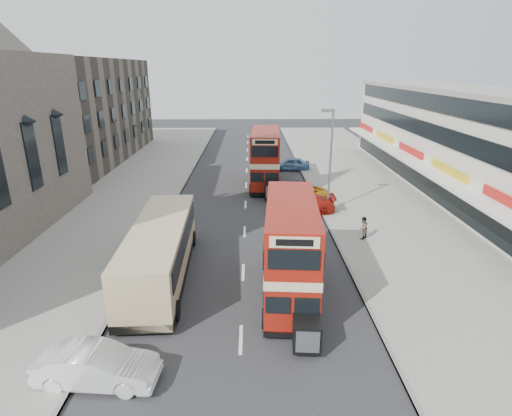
% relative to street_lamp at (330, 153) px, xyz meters
% --- Properties ---
extents(ground, '(160.00, 160.00, 0.00)m').
position_rel_street_lamp_xyz_m(ground, '(-6.52, -18.00, -4.78)').
color(ground, '#28282B').
rests_on(ground, ground).
extents(road_surface, '(12.00, 90.00, 0.01)m').
position_rel_street_lamp_xyz_m(road_surface, '(-6.52, 2.00, -4.78)').
color(road_surface, '#28282B').
rests_on(road_surface, ground).
extents(pavement_right, '(12.00, 90.00, 0.15)m').
position_rel_street_lamp_xyz_m(pavement_right, '(5.48, 2.00, -4.71)').
color(pavement_right, gray).
rests_on(pavement_right, ground).
extents(pavement_left, '(12.00, 90.00, 0.15)m').
position_rel_street_lamp_xyz_m(pavement_left, '(-18.52, 2.00, -4.71)').
color(pavement_left, gray).
rests_on(pavement_left, ground).
extents(kerb_left, '(0.20, 90.00, 0.16)m').
position_rel_street_lamp_xyz_m(kerb_left, '(-12.62, 2.00, -4.71)').
color(kerb_left, gray).
rests_on(kerb_left, ground).
extents(kerb_right, '(0.20, 90.00, 0.16)m').
position_rel_street_lamp_xyz_m(kerb_right, '(-0.42, 2.00, -4.71)').
color(kerb_right, gray).
rests_on(kerb_right, ground).
extents(brick_terrace, '(14.00, 28.00, 12.00)m').
position_rel_street_lamp_xyz_m(brick_terrace, '(-28.52, 20.00, 1.22)').
color(brick_terrace, '#66594C').
rests_on(brick_terrace, ground).
extents(commercial_row, '(9.90, 46.20, 9.30)m').
position_rel_street_lamp_xyz_m(commercial_row, '(13.42, 4.00, -0.09)').
color(commercial_row, beige).
rests_on(commercial_row, ground).
extents(street_lamp, '(1.00, 0.20, 8.12)m').
position_rel_street_lamp_xyz_m(street_lamp, '(0.00, 0.00, 0.00)').
color(street_lamp, slate).
rests_on(street_lamp, ground).
extents(bus_main, '(2.91, 8.84, 4.79)m').
position_rel_street_lamp_xyz_m(bus_main, '(-4.12, -12.49, -2.26)').
color(bus_main, black).
rests_on(bus_main, ground).
extents(bus_second, '(3.02, 9.57, 5.21)m').
position_rel_street_lamp_xyz_m(bus_second, '(-4.64, 7.69, -2.04)').
color(bus_second, black).
rests_on(bus_second, ground).
extents(coach, '(3.21, 10.94, 2.87)m').
position_rel_street_lamp_xyz_m(coach, '(-10.99, -10.48, -3.09)').
color(coach, black).
rests_on(coach, ground).
extents(car_left_front, '(4.53, 1.91, 1.46)m').
position_rel_street_lamp_xyz_m(car_left_front, '(-11.69, -18.41, -4.06)').
color(car_left_front, white).
rests_on(car_left_front, ground).
extents(car_right_a, '(5.25, 2.30, 1.50)m').
position_rel_street_lamp_xyz_m(car_right_a, '(-2.00, -0.09, -4.03)').
color(car_right_a, '#A31910').
rests_on(car_right_a, ground).
extents(car_right_b, '(4.97, 2.67, 1.33)m').
position_rel_street_lamp_xyz_m(car_right_b, '(-1.75, 2.80, -4.12)').
color(car_right_b, '#C07A13').
rests_on(car_right_b, ground).
extents(car_right_c, '(4.34, 1.93, 1.45)m').
position_rel_street_lamp_xyz_m(car_right_c, '(-1.57, 14.11, -4.06)').
color(car_right_c, '#5B85B6').
rests_on(car_right_c, ground).
extents(pedestrian_near, '(0.68, 0.68, 1.55)m').
position_rel_street_lamp_xyz_m(pedestrian_near, '(1.39, -5.64, -3.86)').
color(pedestrian_near, gray).
rests_on(pedestrian_near, pavement_right).
extents(cyclist, '(0.75, 1.72, 2.30)m').
position_rel_street_lamp_xyz_m(cyclist, '(-2.20, 1.89, -3.97)').
color(cyclist, gray).
rests_on(cyclist, ground).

